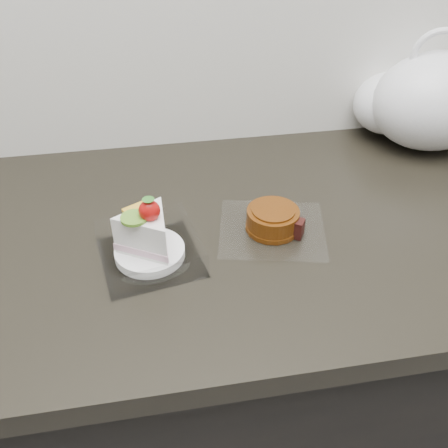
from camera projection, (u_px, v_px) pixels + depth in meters
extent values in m
cube|color=black|center=(215.00, 387.00, 1.15)|extent=(2.00, 0.60, 0.86)
cube|color=black|center=(212.00, 235.00, 0.88)|extent=(2.04, 0.64, 0.04)
cube|color=white|center=(150.00, 257.00, 0.80)|extent=(0.18, 0.18, 0.00)
cylinder|color=white|center=(150.00, 252.00, 0.79)|extent=(0.11, 0.11, 0.02)
ellipsoid|color=red|center=(149.00, 211.00, 0.73)|extent=(0.03, 0.03, 0.03)
cone|color=#2D7223|center=(148.00, 202.00, 0.72)|extent=(0.02, 0.02, 0.01)
cylinder|color=#6AA12E|center=(134.00, 218.00, 0.74)|extent=(0.04, 0.04, 0.01)
cube|color=gold|center=(139.00, 207.00, 0.76)|extent=(0.05, 0.04, 0.01)
cube|color=white|center=(272.00, 229.00, 0.86)|extent=(0.21, 0.20, 0.00)
cylinder|color=#5D2A0B|center=(273.00, 220.00, 0.85)|extent=(0.09, 0.09, 0.04)
cylinder|color=#5D2A0B|center=(272.00, 226.00, 0.86)|extent=(0.10, 0.10, 0.01)
cylinder|color=#5D2A0B|center=(273.00, 210.00, 0.83)|extent=(0.08, 0.08, 0.00)
cube|color=black|center=(296.00, 228.00, 0.83)|extent=(0.03, 0.03, 0.03)
ellipsoid|color=white|center=(436.00, 101.00, 1.04)|extent=(0.33, 0.30, 0.20)
ellipsoid|color=white|center=(390.00, 103.00, 1.08)|extent=(0.20, 0.19, 0.13)
torus|color=white|center=(439.00, 56.00, 0.98)|extent=(0.11, 0.04, 0.11)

